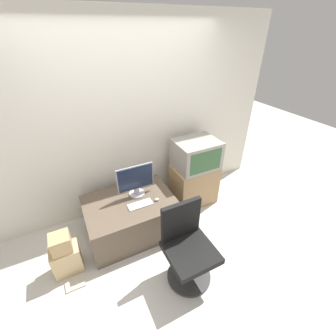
{
  "coord_description": "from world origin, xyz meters",
  "views": [
    {
      "loc": [
        -0.78,
        -1.43,
        2.4
      ],
      "look_at": [
        0.38,
        0.88,
        0.76
      ],
      "focal_mm": 24.0,
      "sensor_mm": 36.0,
      "label": 1
    }
  ],
  "objects_px": {
    "keyboard": "(140,205)",
    "cardboard_box_lower": "(67,259)",
    "crt_tv": "(196,154)",
    "book": "(75,285)",
    "office_chair": "(187,248)",
    "main_monitor": "(136,181)",
    "mouse": "(157,199)"
  },
  "relations": [
    {
      "from": "keyboard",
      "to": "cardboard_box_lower",
      "type": "distance_m",
      "value": 1.02
    },
    {
      "from": "keyboard",
      "to": "crt_tv",
      "type": "distance_m",
      "value": 1.1
    },
    {
      "from": "keyboard",
      "to": "book",
      "type": "height_order",
      "value": "keyboard"
    },
    {
      "from": "crt_tv",
      "to": "office_chair",
      "type": "distance_m",
      "value": 1.38
    },
    {
      "from": "book",
      "to": "main_monitor",
      "type": "bearing_deg",
      "value": 31.27
    },
    {
      "from": "cardboard_box_lower",
      "to": "office_chair",
      "type": "bearing_deg",
      "value": -28.16
    },
    {
      "from": "cardboard_box_lower",
      "to": "mouse",
      "type": "bearing_deg",
      "value": 5.23
    },
    {
      "from": "office_chair",
      "to": "cardboard_box_lower",
      "type": "height_order",
      "value": "office_chair"
    },
    {
      "from": "office_chair",
      "to": "mouse",
      "type": "bearing_deg",
      "value": 91.45
    },
    {
      "from": "keyboard",
      "to": "mouse",
      "type": "xyz_separation_m",
      "value": [
        0.22,
        -0.02,
        0.01
      ]
    },
    {
      "from": "mouse",
      "to": "crt_tv",
      "type": "bearing_deg",
      "value": 22.88
    },
    {
      "from": "mouse",
      "to": "cardboard_box_lower",
      "type": "xyz_separation_m",
      "value": [
        -1.17,
        -0.11,
        -0.35
      ]
    },
    {
      "from": "mouse",
      "to": "book",
      "type": "bearing_deg",
      "value": -163.28
    },
    {
      "from": "office_chair",
      "to": "book",
      "type": "xyz_separation_m",
      "value": [
        -1.16,
        0.4,
        -0.4
      ]
    },
    {
      "from": "main_monitor",
      "to": "cardboard_box_lower",
      "type": "relative_size",
      "value": 1.39
    },
    {
      "from": "keyboard",
      "to": "book",
      "type": "xyz_separation_m",
      "value": [
        -0.92,
        -0.36,
        -0.5
      ]
    },
    {
      "from": "main_monitor",
      "to": "mouse",
      "type": "height_order",
      "value": "main_monitor"
    },
    {
      "from": "office_chair",
      "to": "book",
      "type": "bearing_deg",
      "value": 161.0
    },
    {
      "from": "crt_tv",
      "to": "cardboard_box_lower",
      "type": "bearing_deg",
      "value": -167.37
    },
    {
      "from": "main_monitor",
      "to": "crt_tv",
      "type": "xyz_separation_m",
      "value": [
        0.96,
        0.09,
        0.11
      ]
    },
    {
      "from": "main_monitor",
      "to": "keyboard",
      "type": "relative_size",
      "value": 1.58
    },
    {
      "from": "crt_tv",
      "to": "book",
      "type": "xyz_separation_m",
      "value": [
        -1.92,
        -0.67,
        -0.82
      ]
    },
    {
      "from": "crt_tv",
      "to": "keyboard",
      "type": "bearing_deg",
      "value": -162.55
    },
    {
      "from": "main_monitor",
      "to": "book",
      "type": "xyz_separation_m",
      "value": [
        -0.96,
        -0.58,
        -0.71
      ]
    },
    {
      "from": "mouse",
      "to": "crt_tv",
      "type": "xyz_separation_m",
      "value": [
        0.78,
        0.33,
        0.31
      ]
    },
    {
      "from": "office_chair",
      "to": "keyboard",
      "type": "bearing_deg",
      "value": 107.45
    },
    {
      "from": "cardboard_box_lower",
      "to": "book",
      "type": "bearing_deg",
      "value": -83.48
    },
    {
      "from": "main_monitor",
      "to": "keyboard",
      "type": "distance_m",
      "value": 0.31
    },
    {
      "from": "main_monitor",
      "to": "mouse",
      "type": "distance_m",
      "value": 0.36
    },
    {
      "from": "crt_tv",
      "to": "cardboard_box_lower",
      "type": "distance_m",
      "value": 2.1
    },
    {
      "from": "keyboard",
      "to": "cardboard_box_lower",
      "type": "xyz_separation_m",
      "value": [
        -0.95,
        -0.12,
        -0.34
      ]
    },
    {
      "from": "mouse",
      "to": "crt_tv",
      "type": "distance_m",
      "value": 0.9
    }
  ]
}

